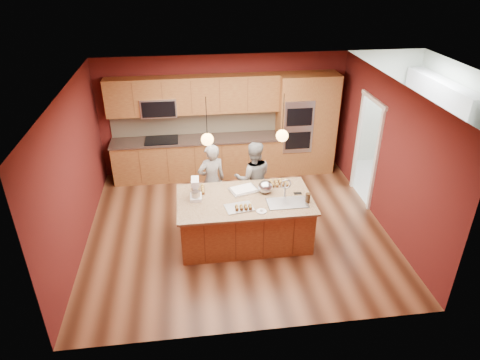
{
  "coord_description": "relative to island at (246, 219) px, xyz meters",
  "views": [
    {
      "loc": [
        -0.81,
        -6.64,
        4.67
      ],
      "look_at": [
        0.04,
        -0.1,
        1.08
      ],
      "focal_mm": 32.0,
      "sensor_mm": 36.0,
      "label": 1
    }
  ],
  "objects": [
    {
      "name": "floor",
      "position": [
        -0.11,
        0.39,
        -0.44
      ],
      "size": [
        5.5,
        5.5,
        0.0
      ],
      "primitive_type": "plane",
      "color": "#3F2113",
      "rests_on": "ground"
    },
    {
      "name": "cupcakes_left",
      "position": [
        -0.8,
        0.37,
        0.45
      ],
      "size": [
        0.24,
        0.32,
        0.07
      ],
      "primitive_type": null,
      "color": "#B48B3C",
      "rests_on": "island"
    },
    {
      "name": "wall_left",
      "position": [
        -2.86,
        0.39,
        0.91
      ],
      "size": [
        0.0,
        5.0,
        5.0
      ],
      "primitive_type": "plane",
      "rotation": [
        1.57,
        0.0,
        1.57
      ],
      "color": "#561816",
      "rests_on": "ground"
    },
    {
      "name": "doorway_trim",
      "position": [
        2.62,
        1.19,
        0.61
      ],
      "size": [
        0.08,
        1.11,
        2.2
      ],
      "primitive_type": null,
      "color": "white",
      "rests_on": "wall_right"
    },
    {
      "name": "cabinet_run",
      "position": [
        -0.79,
        2.63,
        0.54
      ],
      "size": [
        3.74,
        0.64,
        2.3
      ],
      "color": "brown",
      "rests_on": "floor"
    },
    {
      "name": "oven_column",
      "position": [
        1.74,
        2.58,
        0.71
      ],
      "size": [
        1.3,
        0.62,
        2.3
      ],
      "color": "brown",
      "rests_on": "floor"
    },
    {
      "name": "wall_front",
      "position": [
        -0.11,
        -2.11,
        0.91
      ],
      "size": [
        5.5,
        0.0,
        5.5
      ],
      "primitive_type": "plane",
      "rotation": [
        -1.57,
        0.0,
        0.0
      ],
      "color": "#561816",
      "rests_on": "ground"
    },
    {
      "name": "island",
      "position": [
        0.0,
        0.0,
        0.0
      ],
      "size": [
        2.33,
        1.31,
        1.24
      ],
      "color": "brown",
      "rests_on": "floor"
    },
    {
      "name": "washer",
      "position": [
        4.12,
        1.23,
        0.1
      ],
      "size": [
        0.83,
        0.84,
        1.08
      ],
      "primitive_type": "cube",
      "rotation": [
        0.0,
        0.0,
        -0.27
      ],
      "color": "white",
      "rests_on": "floor"
    },
    {
      "name": "mixing_bowl",
      "position": [
        0.38,
        0.18,
        0.52
      ],
      "size": [
        0.27,
        0.27,
        0.22
      ],
      "primitive_type": "ellipsoid",
      "color": "#B5B6BD",
      "rests_on": "island"
    },
    {
      "name": "pendant_right",
      "position": [
        0.59,
        0.0,
        1.56
      ],
      "size": [
        0.2,
        0.2,
        0.8
      ],
      "color": "black",
      "rests_on": "ceiling"
    },
    {
      "name": "cupcakes_rack",
      "position": [
        -0.08,
        -0.34,
        0.47
      ],
      "size": [
        0.29,
        0.15,
        0.07
      ],
      "primitive_type": null,
      "color": "#B48B3C",
      "rests_on": "island"
    },
    {
      "name": "wall_right",
      "position": [
        2.64,
        0.39,
        0.91
      ],
      "size": [
        0.0,
        5.0,
        5.0
      ],
      "primitive_type": "plane",
      "rotation": [
        1.57,
        0.0,
        -1.57
      ],
      "color": "#561816",
      "rests_on": "ground"
    },
    {
      "name": "laundry_room",
      "position": [
        4.24,
        1.59,
        1.51
      ],
      "size": [
        2.6,
        2.7,
        2.7
      ],
      "color": "beige",
      "rests_on": "ground"
    },
    {
      "name": "pendant_left",
      "position": [
        -0.62,
        0.0,
        1.56
      ],
      "size": [
        0.2,
        0.2,
        0.8
      ],
      "color": "black",
      "rests_on": "ceiling"
    },
    {
      "name": "person_right",
      "position": [
        0.28,
        0.91,
        0.31
      ],
      "size": [
        0.74,
        0.59,
        1.51
      ],
      "primitive_type": "imported",
      "rotation": [
        0.0,
        0.0,
        3.12
      ],
      "color": "gray",
      "rests_on": "floor"
    },
    {
      "name": "dryer",
      "position": [
        4.11,
        1.93,
        0.1
      ],
      "size": [
        0.75,
        0.77,
        1.09
      ],
      "primitive_type": "cube",
      "rotation": [
        0.0,
        0.0,
        -0.12
      ],
      "color": "white",
      "rests_on": "floor"
    },
    {
      "name": "person_left",
      "position": [
        -0.53,
        0.91,
        0.31
      ],
      "size": [
        0.63,
        0.51,
        1.51
      ],
      "primitive_type": "imported",
      "rotation": [
        0.0,
        0.0,
        3.44
      ],
      "color": "black",
      "rests_on": "floor"
    },
    {
      "name": "wall_back",
      "position": [
        -0.11,
        2.89,
        0.91
      ],
      "size": [
        5.5,
        0.0,
        5.5
      ],
      "primitive_type": "plane",
      "rotation": [
        1.57,
        0.0,
        0.0
      ],
      "color": "#561816",
      "rests_on": "ground"
    },
    {
      "name": "phone",
      "position": [
        0.94,
        0.06,
        0.42
      ],
      "size": [
        0.14,
        0.08,
        0.01
      ],
      "primitive_type": "cube",
      "rotation": [
        0.0,
        0.0,
        -0.03
      ],
      "color": "black",
      "rests_on": "island"
    },
    {
      "name": "ceiling",
      "position": [
        -0.11,
        0.39,
        2.26
      ],
      "size": [
        5.5,
        5.5,
        0.0
      ],
      "primitive_type": "plane",
      "rotation": [
        3.14,
        0.0,
        0.0
      ],
      "color": "white",
      "rests_on": "ground"
    },
    {
      "name": "tumbler",
      "position": [
        1.03,
        -0.24,
        0.5
      ],
      "size": [
        0.08,
        0.08,
        0.17
      ],
      "primitive_type": "cylinder",
      "color": "#3A2714",
      "rests_on": "island"
    },
    {
      "name": "cupcakes_right",
      "position": [
        0.67,
        0.42,
        0.46
      ],
      "size": [
        0.34,
        0.25,
        0.08
      ],
      "primitive_type": null,
      "color": "#B48B3C",
      "rests_on": "island"
    },
    {
      "name": "sheet_cake",
      "position": [
        -0.0,
        0.28,
        0.44
      ],
      "size": [
        0.56,
        0.48,
        0.05
      ],
      "rotation": [
        0.0,
        0.0,
        0.31
      ],
      "color": "white",
      "rests_on": "island"
    },
    {
      "name": "cooling_rack",
      "position": [
        -0.15,
        -0.29,
        0.43
      ],
      "size": [
        0.5,
        0.4,
        0.02
      ],
      "primitive_type": "cube",
      "rotation": [
        0.0,
        0.0,
        0.18
      ],
      "color": "#B7BBC0",
      "rests_on": "island"
    },
    {
      "name": "plate",
      "position": [
        0.2,
        -0.44,
        0.43
      ],
      "size": [
        0.17,
        0.17,
        0.01
      ],
      "primitive_type": "cylinder",
      "color": "white",
      "rests_on": "island"
    },
    {
      "name": "stand_mixer",
      "position": [
        -0.85,
        0.12,
        0.58
      ],
      "size": [
        0.21,
        0.28,
        0.38
      ],
      "rotation": [
        0.0,
        0.0,
        -0.04
      ],
      "color": "white",
      "rests_on": "island"
    }
  ]
}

